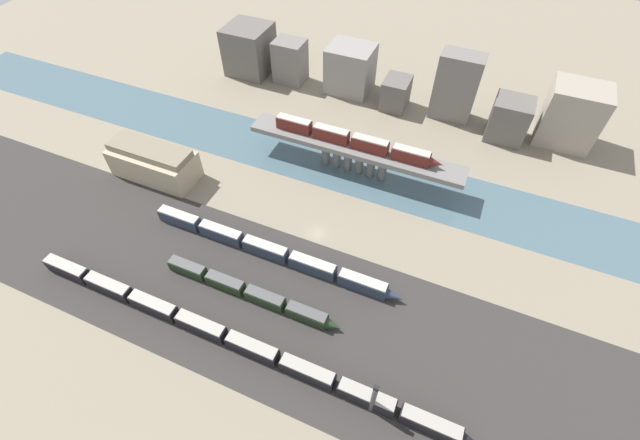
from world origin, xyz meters
The scene contains 17 objects.
ground_plane centered at (0.00, 0.00, 0.00)m, with size 400.00×400.00×0.00m, color gray.
railbed_yard centered at (0.00, -24.00, 0.00)m, with size 280.00×42.00×0.01m, color #33302D.
river_water centered at (0.00, 27.80, 0.00)m, with size 320.00×21.94×0.01m, color #47606B.
bridge centered at (0.00, 27.80, 7.31)m, with size 65.54×8.03×9.30m.
train_on_bridge centered at (-0.30, 27.80, 11.30)m, with size 50.83×2.90×4.07m.
train_yard_near centered at (-4.72, -36.07, 1.93)m, with size 107.48×2.89×3.93m.
train_yard_mid centered at (-7.11, -24.02, 1.68)m, with size 45.86×2.79×3.43m.
train_yard_far centered at (-8.15, -11.40, 2.00)m, with size 69.23×2.86×4.07m.
warehouse_building centered at (-53.94, 2.27, 5.07)m, with size 25.55×11.43×10.66m.
signal_tower centered at (27.89, -37.17, 5.83)m, with size 1.05×1.05×12.06m.
city_block_far_left centered at (-57.12, 66.39, 8.84)m, with size 15.82×15.86×17.69m, color #605B56.
city_block_left centered at (-39.79, 66.20, 7.80)m, with size 11.13×9.24×15.60m, color slate.
city_block_center centered at (-16.90, 69.13, 8.35)m, with size 15.87×13.64×16.71m, color gray.
city_block_right centered at (1.76, 65.24, 5.33)m, with size 8.66×10.61×10.65m, color #605B56.
city_block_far_right centered at (21.08, 67.41, 11.38)m, with size 13.85×8.15×22.75m, color slate.
city_block_tall centered at (40.20, 62.73, 6.90)m, with size 11.84×10.86×13.80m, color #605B56.
city_block_low centered at (57.52, 68.19, 9.81)m, with size 16.75×13.37×19.62m, color gray.
Camera 1 is at (29.33, -66.37, 89.95)m, focal length 24.00 mm.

